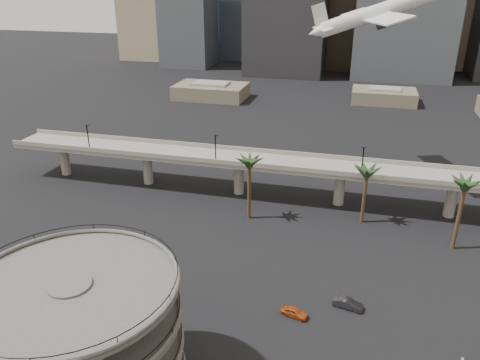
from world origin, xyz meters
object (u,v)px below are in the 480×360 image
(airborne_jet, at_px, (377,13))
(parking_ramp, at_px, (78,334))
(car_b, at_px, (348,304))
(car_a, at_px, (294,312))
(overpass, at_px, (289,167))

(airborne_jet, bearing_deg, parking_ramp, -132.36)
(parking_ramp, distance_m, airborne_jet, 85.25)
(car_b, bearing_deg, parking_ramp, 143.02)
(airborne_jet, distance_m, car_a, 66.67)
(airborne_jet, bearing_deg, overpass, -153.98)
(overpass, distance_m, car_b, 38.10)
(overpass, bearing_deg, airborne_jet, 48.13)
(parking_ramp, relative_size, car_a, 5.58)
(overpass, xyz_separation_m, airborne_jet, (14.88, 16.60, 30.34))
(airborne_jet, bearing_deg, car_a, -119.97)
(car_b, bearing_deg, car_a, 128.88)
(overpass, xyz_separation_m, car_a, (7.30, -38.34, -6.66))
(parking_ramp, xyz_separation_m, overpass, (13.00, 59.00, -2.50))
(airborne_jet, relative_size, car_a, 7.37)
(car_a, bearing_deg, overpass, 25.72)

